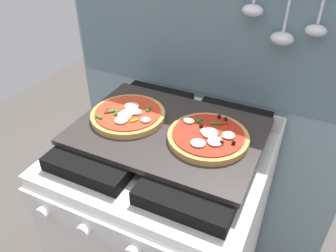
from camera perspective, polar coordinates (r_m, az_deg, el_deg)
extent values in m
cube|color=#7A939E|center=(1.31, 6.35, 2.12)|extent=(1.10, 0.03, 1.55)
cube|color=slate|center=(1.14, 7.30, 17.74)|extent=(1.08, 0.00, 0.56)
ellipsoid|color=silver|center=(1.07, 14.18, 18.51)|extent=(0.06, 0.05, 0.03)
ellipsoid|color=silver|center=(1.07, 18.82, 13.89)|extent=(0.07, 0.06, 0.04)
ellipsoid|color=silver|center=(1.06, 23.85, 14.63)|extent=(0.06, 0.05, 0.03)
cube|color=white|center=(1.32, 0.00, -17.97)|extent=(0.60, 0.60, 0.86)
cube|color=black|center=(1.01, 0.00, -3.34)|extent=(0.59, 0.59, 0.01)
cube|color=black|center=(1.05, -6.87, -0.17)|extent=(0.24, 0.51, 0.04)
cube|color=black|center=(0.96, 7.58, -4.33)|extent=(0.24, 0.51, 0.04)
cube|color=white|center=(0.87, -9.37, -17.69)|extent=(0.58, 0.02, 0.07)
cylinder|color=silver|center=(0.95, -20.42, -13.59)|extent=(0.04, 0.02, 0.04)
cylinder|color=silver|center=(0.89, -14.08, -16.82)|extent=(0.04, 0.02, 0.04)
cylinder|color=silver|center=(0.83, -5.93, -20.53)|extent=(0.04, 0.02, 0.04)
cube|color=#2D2826|center=(0.98, 0.00, -0.86)|extent=(0.54, 0.38, 0.02)
cylinder|color=tan|center=(1.03, -6.90, 1.73)|extent=(0.23, 0.23, 0.02)
cylinder|color=red|center=(1.02, -6.94, 2.24)|extent=(0.20, 0.20, 0.00)
ellipsoid|color=beige|center=(0.97, -3.82, 1.06)|extent=(0.03, 0.03, 0.01)
ellipsoid|color=beige|center=(1.01, -5.55, 2.46)|extent=(0.04, 0.03, 0.01)
ellipsoid|color=beige|center=(1.01, -6.74, 2.38)|extent=(0.04, 0.04, 0.01)
ellipsoid|color=beige|center=(1.00, -7.27, 1.86)|extent=(0.04, 0.03, 0.01)
ellipsoid|color=beige|center=(1.04, -6.20, 3.39)|extent=(0.05, 0.04, 0.01)
ellipsoid|color=beige|center=(0.98, -7.93, 1.06)|extent=(0.04, 0.04, 0.01)
ellipsoid|color=beige|center=(1.00, -7.58, 1.95)|extent=(0.04, 0.03, 0.01)
cube|color=gold|center=(0.98, -7.03, 1.22)|extent=(0.02, 0.02, 0.00)
cube|color=#19721E|center=(1.01, -8.75, 2.25)|extent=(0.01, 0.02, 0.00)
cube|color=#19721E|center=(1.02, -9.57, 2.47)|extent=(0.02, 0.02, 0.00)
cube|color=#19721E|center=(1.02, -3.32, 2.86)|extent=(0.01, 0.02, 0.00)
cube|color=gold|center=(0.97, -5.82, 0.95)|extent=(0.02, 0.02, 0.00)
cube|color=#19721E|center=(1.00, -11.69, 1.50)|extent=(0.03, 0.01, 0.00)
cube|color=red|center=(1.03, -10.39, 2.53)|extent=(0.02, 0.03, 0.00)
cube|color=#19721E|center=(0.97, -3.95, 1.03)|extent=(0.02, 0.02, 0.00)
cylinder|color=#C18947|center=(0.94, 6.85, -1.88)|extent=(0.23, 0.23, 0.02)
cylinder|color=#AD2614|center=(0.93, 6.89, -1.34)|extent=(0.20, 0.20, 0.00)
ellipsoid|color=#F4EACC|center=(0.89, 8.02, -2.59)|extent=(0.04, 0.04, 0.01)
ellipsoid|color=#F4EACC|center=(0.93, 6.62, -0.84)|extent=(0.04, 0.03, 0.01)
ellipsoid|color=#F4EACC|center=(0.92, 10.24, -1.55)|extent=(0.04, 0.04, 0.01)
ellipsoid|color=#F4EACC|center=(0.97, 3.58, 0.93)|extent=(0.03, 0.03, 0.01)
ellipsoid|color=#F4EACC|center=(0.92, 7.11, -1.14)|extent=(0.05, 0.05, 0.01)
ellipsoid|color=#F4EACC|center=(0.88, 5.12, -2.88)|extent=(0.04, 0.04, 0.01)
cube|color=gold|center=(0.92, 9.73, -1.74)|extent=(0.03, 0.02, 0.00)
sphere|color=black|center=(0.95, 5.67, 0.11)|extent=(0.01, 0.01, 0.01)
cube|color=#19721E|center=(0.97, 5.38, 0.96)|extent=(0.01, 0.03, 0.00)
sphere|color=black|center=(0.90, 11.09, -2.74)|extent=(0.01, 0.01, 0.01)
cube|color=#19721E|center=(0.96, 8.08, 0.43)|extent=(0.03, 0.02, 0.00)
sphere|color=black|center=(0.99, 8.70, 1.63)|extent=(0.01, 0.01, 0.01)
cube|color=red|center=(0.89, 7.36, -2.63)|extent=(0.01, 0.02, 0.00)
sphere|color=black|center=(0.89, 9.10, -2.75)|extent=(0.01, 0.01, 0.01)
sphere|color=black|center=(0.98, 9.81, 1.19)|extent=(0.01, 0.01, 0.01)
cube|color=red|center=(0.97, 9.47, 0.47)|extent=(0.02, 0.02, 0.00)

